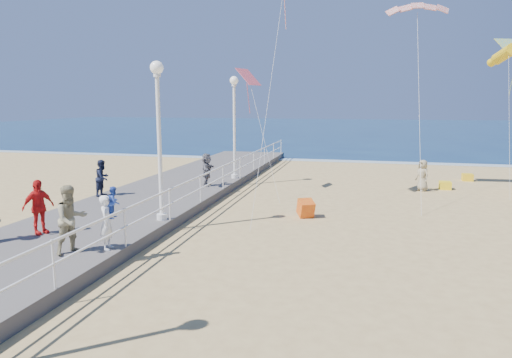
% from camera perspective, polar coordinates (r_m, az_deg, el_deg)
% --- Properties ---
extents(ground, '(160.00, 160.00, 0.00)m').
position_cam_1_polar(ground, '(14.79, 7.70, -7.76)').
color(ground, tan).
rests_on(ground, ground).
extents(ocean, '(160.00, 90.00, 0.05)m').
position_cam_1_polar(ocean, '(79.20, 12.59, 6.15)').
color(ocean, '#0D2B50').
rests_on(ocean, ground).
extents(surf_line, '(160.00, 1.20, 0.04)m').
position_cam_1_polar(surf_line, '(34.86, 11.18, 2.19)').
color(surf_line, white).
rests_on(surf_line, ground).
extents(boardwalk, '(5.00, 44.00, 0.40)m').
position_cam_1_polar(boardwalk, '(17.14, -18.19, -5.05)').
color(boardwalk, '#65605C').
rests_on(boardwalk, ground).
extents(railing, '(0.05, 42.00, 0.55)m').
position_cam_1_polar(railing, '(15.77, -10.78, -2.07)').
color(railing, white).
rests_on(railing, boardwalk).
extents(lamp_post_mid, '(0.44, 0.44, 5.32)m').
position_cam_1_polar(lamp_post_mid, '(15.60, -12.07, 6.70)').
color(lamp_post_mid, white).
rests_on(lamp_post_mid, boardwalk).
extents(lamp_post_far, '(0.44, 0.44, 5.32)m').
position_cam_1_polar(lamp_post_far, '(24.03, -2.73, 7.82)').
color(lamp_post_far, white).
rests_on(lamp_post_far, boardwalk).
extents(woman_holding_toddler, '(0.48, 0.62, 1.50)m').
position_cam_1_polar(woman_holding_toddler, '(13.12, -18.10, -5.18)').
color(woman_holding_toddler, white).
rests_on(woman_holding_toddler, boardwalk).
extents(toddler_held, '(0.43, 0.49, 0.88)m').
position_cam_1_polar(toddler_held, '(13.04, -17.32, -2.79)').
color(toddler_held, blue).
rests_on(toddler_held, boardwalk).
extents(spectator_1, '(1.02, 1.11, 1.84)m').
position_cam_1_polar(spectator_1, '(13.07, -22.11, -4.70)').
color(spectator_1, '#9A906A').
rests_on(spectator_1, boardwalk).
extents(spectator_3, '(0.75, 1.07, 1.69)m').
position_cam_1_polar(spectator_3, '(15.37, -25.57, -3.17)').
color(spectator_3, red).
rests_on(spectator_3, boardwalk).
extents(spectator_5, '(0.67, 1.52, 1.59)m').
position_cam_1_polar(spectator_5, '(22.03, -6.18, 1.17)').
color(spectator_5, '#5F5E63').
rests_on(spectator_5, boardwalk).
extents(spectator_7, '(0.61, 0.77, 1.56)m').
position_cam_1_polar(spectator_7, '(20.66, -18.62, 0.14)').
color(spectator_7, '#181E36').
rests_on(spectator_7, boardwalk).
extents(beach_walker_c, '(0.84, 0.91, 1.57)m').
position_cam_1_polar(beach_walker_c, '(24.23, 20.10, 0.42)').
color(beach_walker_c, gray).
rests_on(beach_walker_c, ground).
extents(box_kite, '(0.81, 0.88, 0.74)m').
position_cam_1_polar(box_kite, '(17.67, 6.24, -3.86)').
color(box_kite, red).
rests_on(box_kite, ground).
extents(beach_chair_left, '(0.55, 0.55, 0.40)m').
position_cam_1_polar(beach_chair_left, '(25.22, 22.56, -0.73)').
color(beach_chair_left, yellow).
rests_on(beach_chair_left, ground).
extents(beach_chair_right, '(0.55, 0.55, 0.40)m').
position_cam_1_polar(beach_chair_right, '(28.44, 24.92, 0.20)').
color(beach_chair_right, yellow).
rests_on(beach_chair_right, ground).
extents(kite_parafoil, '(2.87, 0.94, 0.65)m').
position_cam_1_polar(kite_parafoil, '(23.97, 19.55, 19.76)').
color(kite_parafoil, red).
extents(kite_windsock, '(1.03, 2.80, 1.11)m').
position_cam_1_polar(kite_windsock, '(25.69, 28.62, 13.53)').
color(kite_windsock, gold).
extents(kite_diamond_pink, '(1.09, 1.30, 0.80)m').
position_cam_1_polar(kite_diamond_pink, '(22.08, -0.97, 12.65)').
color(kite_diamond_pink, '#E45461').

